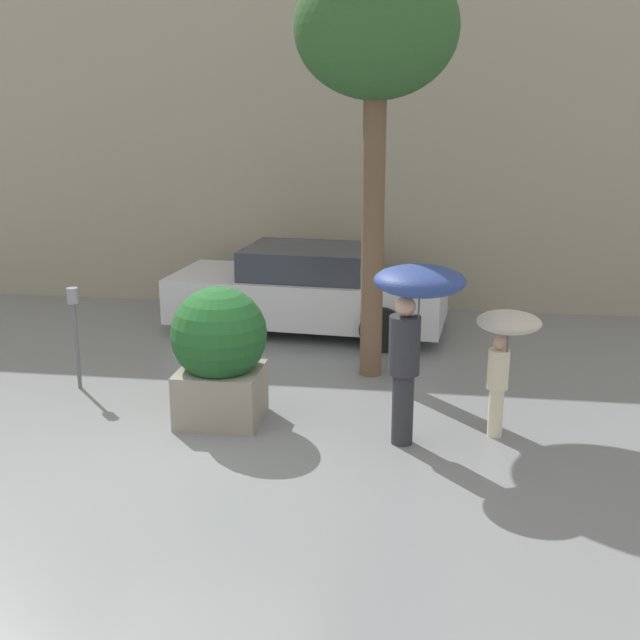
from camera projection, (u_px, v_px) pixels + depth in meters
name	position (u px, v px, depth m)	size (l,w,h in m)	color
ground_plane	(199.00, 452.00, 8.44)	(40.00, 40.00, 0.00)	slate
building_facade	(300.00, 135.00, 13.85)	(18.00, 0.30, 6.00)	#9E937F
planter_box	(219.00, 351.00, 9.06)	(1.09, 1.09, 1.58)	gray
person_adult	(415.00, 308.00, 8.22)	(0.94, 0.94, 1.96)	#2D2D33
person_child	(506.00, 340.00, 8.50)	(0.68, 0.68, 1.44)	beige
parked_car_near	(308.00, 291.00, 12.80)	(4.45, 2.27, 1.34)	silver
street_tree	(376.00, 37.00, 9.71)	(2.02, 2.02, 5.28)	brown
parking_meter	(74.00, 317.00, 10.07)	(0.14, 0.14, 1.32)	#595B60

